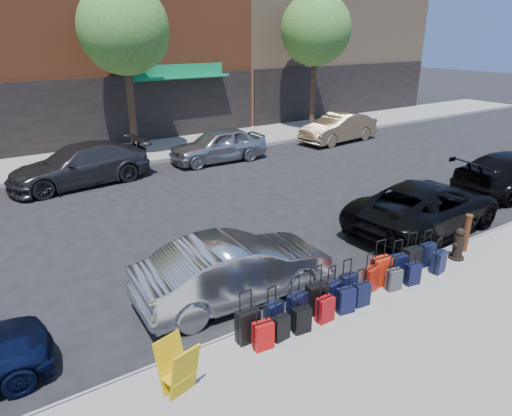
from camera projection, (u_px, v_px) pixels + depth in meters
ground at (233, 228)px, 13.39m from camera, size 120.00×120.00×0.00m
sidewalk_near at (416, 344)px, 8.32m from camera, size 60.00×4.00×0.15m
sidewalk_far at (122, 155)px, 21.13m from camera, size 60.00×4.00×0.15m
curb_near at (339, 294)px, 9.89m from camera, size 60.00×0.08×0.15m
curb_far at (137, 165)px, 19.56m from camera, size 60.00×0.08×0.15m
tree_center at (127, 31)px, 19.15m from camera, size 3.80×3.80×7.27m
tree_right at (318, 32)px, 24.58m from camera, size 3.80×3.80×7.27m
suitcase_front_0 at (248, 326)px, 8.17m from camera, size 0.42×0.24×1.01m
suitcase_front_1 at (274, 315)px, 8.55m from camera, size 0.38×0.25×0.87m
suitcase_front_2 at (297, 308)px, 8.73m from camera, size 0.43×0.29×0.97m
suitcase_front_3 at (317, 299)px, 9.00m from camera, size 0.46×0.30×1.02m
suitcase_front_4 at (333, 294)px, 9.22m from camera, size 0.39×0.25×0.90m
suitcase_front_5 at (348, 286)px, 9.52m from camera, size 0.38×0.22×0.89m
suitcase_front_6 at (371, 279)px, 9.80m from camera, size 0.39×0.25×0.88m
suitcase_front_7 at (381, 271)px, 10.00m from camera, size 0.46×0.29×1.06m
suitcase_front_8 at (398, 267)px, 10.26m from camera, size 0.43×0.29×0.95m
suitcase_front_9 at (412, 260)px, 10.53m from camera, size 0.45×0.29×1.00m
suitcase_front_10 at (427, 254)px, 10.87m from camera, size 0.40×0.25×0.90m
suitcase_back_0 at (263, 335)px, 8.00m from camera, size 0.38×0.25×0.84m
suitcase_back_1 at (281, 328)px, 8.25m from camera, size 0.34×0.21×0.77m
suitcase_back_2 at (302, 320)px, 8.45m from camera, size 0.36×0.24×0.81m
suitcase_back_3 at (325, 309)px, 8.77m from camera, size 0.35×0.20×0.82m
suitcase_back_4 at (346, 300)px, 9.05m from camera, size 0.39×0.27×0.85m
suitcase_back_5 at (361, 294)px, 9.28m from camera, size 0.36×0.23×0.81m
suitcase_back_7 at (394, 280)px, 9.84m from camera, size 0.35×0.24×0.78m
suitcase_back_8 at (412, 274)px, 10.07m from camera, size 0.36×0.25×0.80m
suitcase_back_10 at (439, 262)px, 10.55m from camera, size 0.38×0.26×0.85m
fire_hydrant at (458, 245)px, 11.16m from camera, size 0.41×0.37×0.81m
bollard at (466, 232)px, 11.52m from camera, size 0.18×0.18×0.98m
display_rack at (178, 368)px, 6.97m from camera, size 0.61×0.65×0.88m
car_near_1 at (236, 269)px, 9.64m from camera, size 4.34×1.70×1.41m
car_near_2 at (426, 206)px, 13.05m from camera, size 5.40×2.87×1.45m
car_far_1 at (80, 165)px, 17.03m from camera, size 5.36×2.64×1.50m
car_far_2 at (218, 145)px, 20.09m from camera, size 4.39×1.89×1.48m
car_far_3 at (338, 128)px, 23.70m from camera, size 4.59×1.98×1.47m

